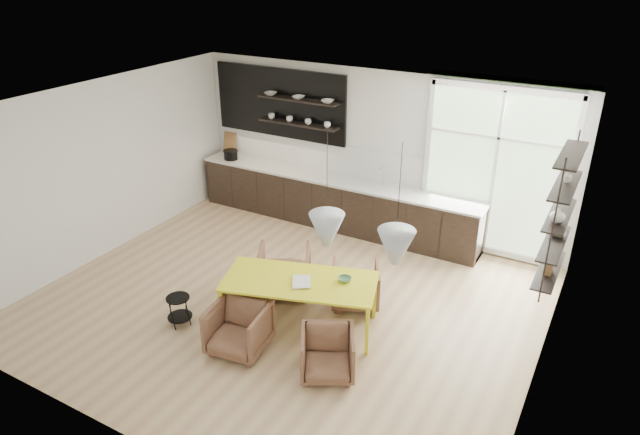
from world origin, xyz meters
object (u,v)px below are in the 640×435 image
Objects in this scene: dining_table at (300,284)px; armchair_back_right at (355,285)px; armchair_front_left at (239,328)px; armchair_front_right at (327,354)px; wire_stool at (179,307)px; armchair_back_left at (285,271)px.

armchair_back_right is (0.40, 0.88, -0.38)m from dining_table.
armchair_front_right is at bearing -1.44° from armchair_front_left.
dining_table reaches higher than wire_stool.
armchair_back_right is at bearing 163.49° from armchair_back_left.
dining_table is 1.10m from armchair_front_right.
dining_table is 3.20× the size of armchair_back_right.
armchair_back_left is 1.64m from wire_stool.
wire_stool is at bearing 153.69° from armchair_front_right.
dining_table is 0.99m from armchair_front_left.
armchair_back_left reaches higher than armchair_front_right.
armchair_front_left reaches higher than armchair_back_right.
dining_table is at bearing 27.25° from wire_stool.
armchair_front_left is at bearing 70.78° from armchair_back_left.
armchair_front_right is 1.52× the size of wire_stool.
dining_table reaches higher than armchair_back_right.
armchair_back_left is 1.08× the size of armchair_front_left.
armchair_back_right is at bearing 41.06° from wire_stool.
dining_table reaches higher than armchair_back_left.
armchair_front_left is 1.22m from armchair_front_right.
dining_table is at bearing 107.11° from armchair_back_left.
wire_stool is at bearing 13.98° from armchair_back_right.
dining_table is at bearing 38.29° from armchair_back_right.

